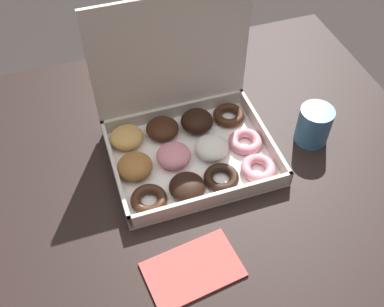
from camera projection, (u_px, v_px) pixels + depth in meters
ground_plane at (198, 297)px, 1.51m from camera, size 8.00×8.00×0.00m
dining_table at (201, 191)px, 1.04m from camera, size 1.02×0.88×0.71m
donut_box at (184, 133)px, 0.96m from camera, size 0.34×0.28×0.32m
coffee_mug at (314, 125)px, 0.98m from camera, size 0.07×0.07×0.09m
paper_napkin at (193, 270)px, 0.80m from camera, size 0.18×0.13×0.01m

